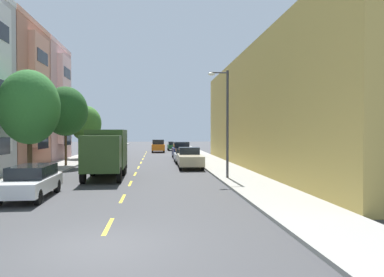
% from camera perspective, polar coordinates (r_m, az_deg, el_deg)
% --- Properties ---
extents(ground_plane, '(160.00, 160.00, 0.00)m').
position_cam_1_polar(ground_plane, '(40.19, -7.76, -3.39)').
color(ground_plane, '#38383A').
extents(sidewalk_left, '(3.20, 120.00, 0.14)m').
position_cam_1_polar(sidewalk_left, '(39.13, -18.34, -3.45)').
color(sidewalk_left, '#99968E').
rests_on(sidewalk_left, ground_plane).
extents(sidewalk_right, '(3.20, 120.00, 0.14)m').
position_cam_1_polar(sidewalk_right, '(38.56, 2.75, -3.46)').
color(sidewalk_right, '#99968E').
rests_on(sidewalk_right, ground_plane).
extents(lane_centerline_dashes, '(0.14, 47.20, 0.01)m').
position_cam_1_polar(lane_centerline_dashes, '(34.71, -8.11, -4.08)').
color(lane_centerline_dashes, yellow).
rests_on(lane_centerline_dashes, ground_plane).
extents(townhouse_fourth_rose, '(11.10, 8.47, 12.63)m').
position_cam_1_polar(townhouse_fourth_rose, '(44.13, -26.05, 4.85)').
color(townhouse_fourth_rose, '#CC9E9E').
rests_on(townhouse_fourth_rose, ground_plane).
extents(apartment_block_opposite, '(10.00, 36.00, 9.75)m').
position_cam_1_polar(apartment_block_opposite, '(32.45, 16.48, 4.15)').
color(apartment_block_opposite, tan).
rests_on(apartment_block_opposite, ground_plane).
extents(street_tree_second, '(3.74, 3.74, 6.84)m').
position_cam_1_polar(street_tree_second, '(25.27, -23.97, 4.47)').
color(street_tree_second, '#47331E').
rests_on(street_tree_second, sidewalk_left).
extents(street_tree_third, '(3.82, 3.82, 6.94)m').
position_cam_1_polar(street_tree_third, '(34.13, -19.07, 4.03)').
color(street_tree_third, '#47331E').
rests_on(street_tree_third, sidewalk_left).
extents(street_tree_farthest, '(3.46, 3.46, 5.91)m').
position_cam_1_polar(street_tree_farthest, '(43.09, -16.19, 2.26)').
color(street_tree_farthest, '#47331E').
rests_on(street_tree_farthest, sidewalk_left).
extents(street_lamp, '(1.35, 0.28, 6.88)m').
position_cam_1_polar(street_lamp, '(23.62, 5.18, 3.56)').
color(street_lamp, '#38383D').
rests_on(street_lamp, sidewalk_right).
extents(delivery_box_truck, '(2.54, 7.06, 3.23)m').
position_cam_1_polar(delivery_box_truck, '(25.28, -13.19, -1.79)').
color(delivery_box_truck, '#2D471E').
rests_on(delivery_box_truck, ground_plane).
extents(parked_sedan_silver, '(1.80, 4.50, 1.43)m').
position_cam_1_polar(parked_sedan_silver, '(36.54, -1.30, -2.64)').
color(parked_sedan_silver, '#B2B5BA').
rests_on(parked_sedan_silver, ground_plane).
extents(parked_pickup_champagne, '(2.11, 5.34, 1.73)m').
position_cam_1_polar(parked_pickup_champagne, '(31.30, -0.33, -3.11)').
color(parked_pickup_champagne, tan).
rests_on(parked_pickup_champagne, ground_plane).
extents(parked_suv_burgundy, '(2.08, 4.85, 1.93)m').
position_cam_1_polar(parked_suv_burgundy, '(46.63, -12.82, -1.59)').
color(parked_suv_burgundy, maroon).
rests_on(parked_suv_burgundy, ground_plane).
extents(parked_wagon_white, '(1.91, 4.74, 1.50)m').
position_cam_1_polar(parked_wagon_white, '(18.63, -23.75, -6.05)').
color(parked_wagon_white, silver).
rests_on(parked_wagon_white, ground_plane).
extents(parked_hatchback_forest, '(1.83, 4.04, 1.50)m').
position_cam_1_polar(parked_hatchback_forest, '(61.58, -3.00, -1.16)').
color(parked_hatchback_forest, '#194C28').
rests_on(parked_hatchback_forest, ground_plane).
extents(parked_wagon_red, '(1.86, 4.72, 1.50)m').
position_cam_1_polar(parked_wagon_red, '(39.35, -14.23, -2.33)').
color(parked_wagon_red, '#AD1E1E').
rests_on(parked_wagon_red, ground_plane).
extents(parked_suv_navy, '(2.00, 4.82, 1.93)m').
position_cam_1_polar(parked_suv_navy, '(43.00, -1.71, -1.78)').
color(parked_suv_navy, navy).
rests_on(parked_suv_navy, ground_plane).
extents(parked_pickup_sky, '(2.02, 5.31, 1.73)m').
position_cam_1_polar(parked_pickup_sky, '(59.22, -11.29, -1.20)').
color(parked_pickup_sky, '#7A9EC6').
rests_on(parked_pickup_sky, ground_plane).
extents(moving_orange_sedan, '(1.95, 4.80, 1.93)m').
position_cam_1_polar(moving_orange_sedan, '(56.33, -5.29, -1.13)').
color(moving_orange_sedan, orange).
rests_on(moving_orange_sedan, ground_plane).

